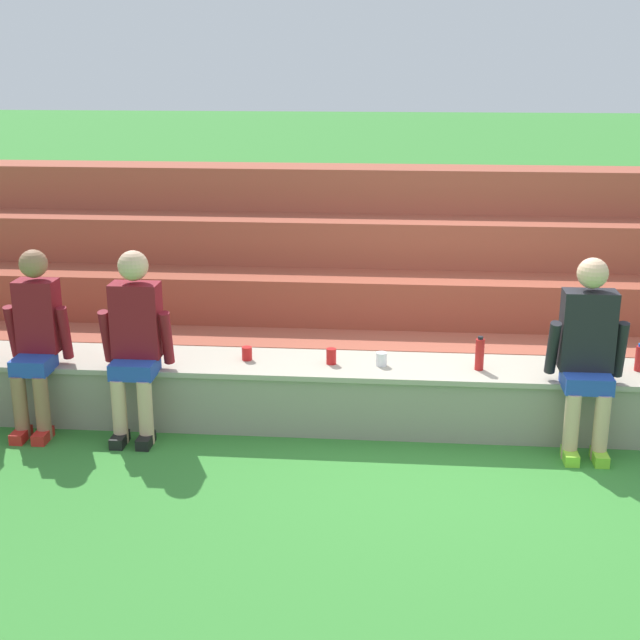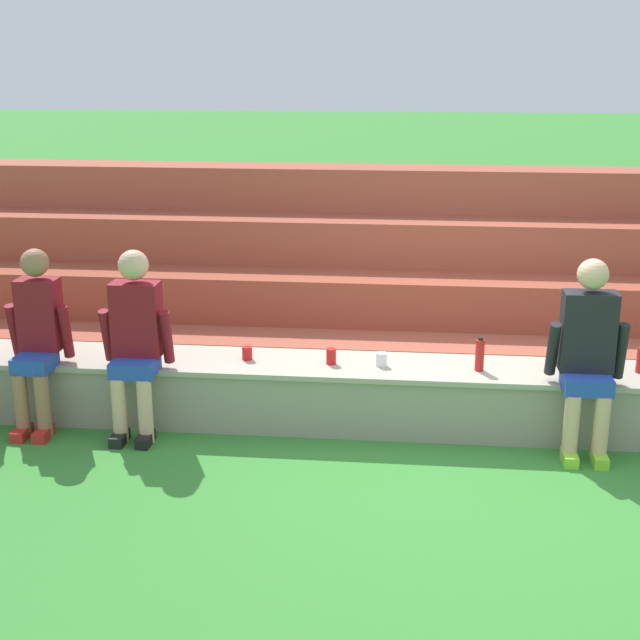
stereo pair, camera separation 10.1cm
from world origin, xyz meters
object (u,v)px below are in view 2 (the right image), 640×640
at_px(plastic_cup_left_end, 381,359).
at_px(plastic_cup_middle, 331,356).
at_px(person_left_of_center, 37,335).
at_px(water_bottle_near_left, 110,339).
at_px(person_right_of_center, 588,352).
at_px(person_center, 135,338).
at_px(plastic_cup_right_end, 247,353).
at_px(water_bottle_near_right, 480,355).

distance_m(plastic_cup_left_end, plastic_cup_middle, 0.39).
distance_m(person_left_of_center, plastic_cup_middle, 2.24).
distance_m(water_bottle_near_left, plastic_cup_left_end, 2.16).
bearing_deg(person_left_of_center, plastic_cup_left_end, 5.68).
height_order(person_left_of_center, plastic_cup_left_end, person_left_of_center).
relative_size(water_bottle_near_left, plastic_cup_middle, 2.00).
height_order(person_left_of_center, person_right_of_center, person_right_of_center).
bearing_deg(plastic_cup_middle, person_center, -168.16).
bearing_deg(plastic_cup_left_end, plastic_cup_right_end, 177.91).
bearing_deg(person_left_of_center, plastic_cup_right_end, 10.79).
bearing_deg(plastic_cup_middle, person_left_of_center, -173.27).
relative_size(water_bottle_near_right, plastic_cup_left_end, 2.53).
bearing_deg(person_right_of_center, plastic_cup_middle, 170.93).
distance_m(person_left_of_center, water_bottle_near_left, 0.57).
bearing_deg(water_bottle_near_right, person_left_of_center, -176.03).
xyz_separation_m(person_right_of_center, water_bottle_near_right, (-0.73, 0.27, -0.14)).
height_order(water_bottle_near_right, plastic_cup_right_end, water_bottle_near_right).
relative_size(person_left_of_center, plastic_cup_left_end, 13.44).
bearing_deg(water_bottle_near_right, plastic_cup_left_end, 177.89).
bearing_deg(person_right_of_center, plastic_cup_left_end, 168.72).
bearing_deg(person_right_of_center, person_left_of_center, 179.52).
xyz_separation_m(person_center, plastic_cup_left_end, (1.83, 0.30, -0.21)).
relative_size(person_right_of_center, plastic_cup_middle, 11.62).
height_order(person_center, water_bottle_near_right, person_center).
distance_m(water_bottle_near_right, plastic_cup_left_end, 0.74).
bearing_deg(plastic_cup_left_end, water_bottle_near_left, 177.98).
distance_m(plastic_cup_middle, plastic_cup_right_end, 0.66).
xyz_separation_m(person_left_of_center, plastic_cup_middle, (2.22, 0.26, -0.18)).
height_order(plastic_cup_left_end, plastic_cup_middle, plastic_cup_middle).
relative_size(plastic_cup_left_end, plastic_cup_right_end, 0.99).
xyz_separation_m(person_left_of_center, plastic_cup_right_end, (1.56, 0.30, -0.19)).
bearing_deg(plastic_cup_right_end, plastic_cup_middle, -3.04).
bearing_deg(water_bottle_near_left, water_bottle_near_right, -2.04).
bearing_deg(person_left_of_center, water_bottle_near_left, 36.82).
height_order(person_center, plastic_cup_middle, person_center).
height_order(person_left_of_center, plastic_cup_middle, person_left_of_center).
bearing_deg(water_bottle_near_left, person_center, -48.44).
distance_m(person_right_of_center, plastic_cup_right_end, 2.54).
relative_size(water_bottle_near_right, plastic_cup_right_end, 2.50).
relative_size(person_left_of_center, person_center, 0.98).
height_order(person_right_of_center, plastic_cup_right_end, person_right_of_center).
xyz_separation_m(water_bottle_near_right, plastic_cup_left_end, (-0.74, 0.03, -0.07)).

